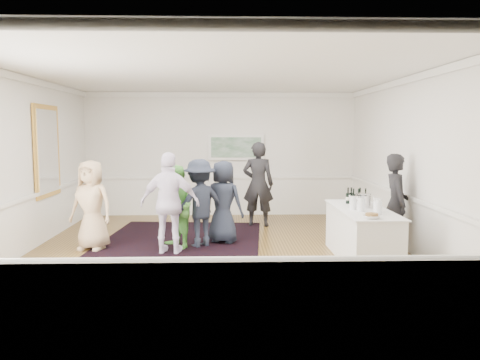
{
  "coord_description": "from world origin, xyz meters",
  "views": [
    {
      "loc": [
        0.16,
        -8.2,
        2.2
      ],
      "look_at": [
        0.4,
        0.2,
        1.32
      ],
      "focal_mm": 35.0,
      "sensor_mm": 36.0,
      "label": 1
    }
  ],
  "objects_px": {
    "guest_lilac": "(170,203)",
    "guest_navy": "(223,202)",
    "ice_bucket": "(363,201)",
    "bartender": "(396,204)",
    "guest_dark_a": "(200,203)",
    "nut_bowl": "(372,216)",
    "guest_tan": "(91,205)",
    "guest_dark_b": "(258,184)",
    "serving_table": "(362,234)",
    "guest_green": "(176,207)"
  },
  "relations": [
    {
      "from": "guest_lilac",
      "to": "guest_navy",
      "type": "distance_m",
      "value": 1.24
    },
    {
      "from": "guest_lilac",
      "to": "ice_bucket",
      "type": "relative_size",
      "value": 7.04
    },
    {
      "from": "bartender",
      "to": "guest_dark_a",
      "type": "height_order",
      "value": "bartender"
    },
    {
      "from": "ice_bucket",
      "to": "nut_bowl",
      "type": "bearing_deg",
      "value": -99.29
    },
    {
      "from": "guest_tan",
      "to": "guest_lilac",
      "type": "distance_m",
      "value": 1.52
    },
    {
      "from": "guest_dark_a",
      "to": "guest_dark_b",
      "type": "height_order",
      "value": "guest_dark_b"
    },
    {
      "from": "serving_table",
      "to": "guest_tan",
      "type": "xyz_separation_m",
      "value": [
        -4.81,
        0.82,
        0.39
      ]
    },
    {
      "from": "guest_green",
      "to": "serving_table",
      "type": "bearing_deg",
      "value": 41.3
    },
    {
      "from": "guest_dark_b",
      "to": "guest_navy",
      "type": "xyz_separation_m",
      "value": [
        -0.79,
        -1.63,
        -0.17
      ]
    },
    {
      "from": "serving_table",
      "to": "guest_tan",
      "type": "height_order",
      "value": "guest_tan"
    },
    {
      "from": "guest_navy",
      "to": "nut_bowl",
      "type": "bearing_deg",
      "value": 161.65
    },
    {
      "from": "serving_table",
      "to": "bartender",
      "type": "relative_size",
      "value": 1.21
    },
    {
      "from": "guest_lilac",
      "to": "guest_navy",
      "type": "height_order",
      "value": "guest_lilac"
    },
    {
      "from": "guest_lilac",
      "to": "guest_dark_b",
      "type": "xyz_separation_m",
      "value": [
        1.74,
        2.41,
        0.07
      ]
    },
    {
      "from": "guest_lilac",
      "to": "guest_navy",
      "type": "bearing_deg",
      "value": -133.07
    },
    {
      "from": "guest_dark_b",
      "to": "ice_bucket",
      "type": "height_order",
      "value": "guest_dark_b"
    },
    {
      "from": "guest_dark_a",
      "to": "guest_dark_b",
      "type": "distance_m",
      "value": 2.28
    },
    {
      "from": "guest_dark_b",
      "to": "guest_navy",
      "type": "height_order",
      "value": "guest_dark_b"
    },
    {
      "from": "serving_table",
      "to": "guest_lilac",
      "type": "bearing_deg",
      "value": 171.49
    },
    {
      "from": "bartender",
      "to": "guest_dark_b",
      "type": "xyz_separation_m",
      "value": [
        -2.32,
        2.47,
        0.08
      ]
    },
    {
      "from": "bartender",
      "to": "guest_lilac",
      "type": "height_order",
      "value": "guest_lilac"
    },
    {
      "from": "guest_navy",
      "to": "ice_bucket",
      "type": "relative_size",
      "value": 6.27
    },
    {
      "from": "nut_bowl",
      "to": "bartender",
      "type": "bearing_deg",
      "value": 57.19
    },
    {
      "from": "guest_green",
      "to": "guest_navy",
      "type": "bearing_deg",
      "value": 82.03
    },
    {
      "from": "guest_green",
      "to": "nut_bowl",
      "type": "bearing_deg",
      "value": 27.13
    },
    {
      "from": "guest_tan",
      "to": "guest_green",
      "type": "relative_size",
      "value": 1.06
    },
    {
      "from": "ice_bucket",
      "to": "guest_navy",
      "type": "bearing_deg",
      "value": 154.78
    },
    {
      "from": "guest_dark_b",
      "to": "nut_bowl",
      "type": "height_order",
      "value": "guest_dark_b"
    },
    {
      "from": "guest_dark_a",
      "to": "ice_bucket",
      "type": "xyz_separation_m",
      "value": [
        2.88,
        -0.86,
        0.16
      ]
    },
    {
      "from": "guest_dark_a",
      "to": "nut_bowl",
      "type": "distance_m",
      "value": 3.3
    },
    {
      "from": "ice_bucket",
      "to": "nut_bowl",
      "type": "distance_m",
      "value": 1.03
    },
    {
      "from": "guest_dark_a",
      "to": "ice_bucket",
      "type": "bearing_deg",
      "value": 130.95
    },
    {
      "from": "guest_tan",
      "to": "nut_bowl",
      "type": "bearing_deg",
      "value": -4.69
    },
    {
      "from": "guest_dark_a",
      "to": "guest_navy",
      "type": "relative_size",
      "value": 1.03
    },
    {
      "from": "serving_table",
      "to": "guest_dark_a",
      "type": "distance_m",
      "value": 3.02
    },
    {
      "from": "guest_tan",
      "to": "nut_bowl",
      "type": "xyz_separation_m",
      "value": [
        4.7,
        -1.7,
        0.09
      ]
    },
    {
      "from": "serving_table",
      "to": "guest_dark_b",
      "type": "bearing_deg",
      "value": 118.54
    },
    {
      "from": "bartender",
      "to": "guest_lilac",
      "type": "distance_m",
      "value": 4.06
    },
    {
      "from": "guest_green",
      "to": "guest_dark_b",
      "type": "bearing_deg",
      "value": 107.06
    },
    {
      "from": "guest_tan",
      "to": "guest_green",
      "type": "distance_m",
      "value": 1.57
    },
    {
      "from": "guest_green",
      "to": "guest_navy",
      "type": "height_order",
      "value": "guest_navy"
    },
    {
      "from": "guest_tan",
      "to": "guest_dark_a",
      "type": "height_order",
      "value": "guest_dark_a"
    },
    {
      "from": "guest_green",
      "to": "nut_bowl",
      "type": "distance_m",
      "value": 3.59
    },
    {
      "from": "serving_table",
      "to": "guest_lilac",
      "type": "height_order",
      "value": "guest_lilac"
    },
    {
      "from": "guest_navy",
      "to": "bartender",
      "type": "bearing_deg",
      "value": -169.87
    },
    {
      "from": "guest_dark_b",
      "to": "guest_dark_a",
      "type": "bearing_deg",
      "value": 66.92
    },
    {
      "from": "guest_tan",
      "to": "guest_dark_b",
      "type": "distance_m",
      "value": 3.85
    },
    {
      "from": "guest_tan",
      "to": "guest_lilac",
      "type": "xyz_separation_m",
      "value": [
        1.49,
        -0.32,
        0.08
      ]
    },
    {
      "from": "guest_dark_a",
      "to": "guest_navy",
      "type": "distance_m",
      "value": 0.53
    },
    {
      "from": "guest_lilac",
      "to": "nut_bowl",
      "type": "bearing_deg",
      "value": 164.2
    }
  ]
}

